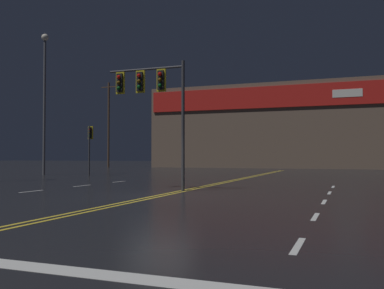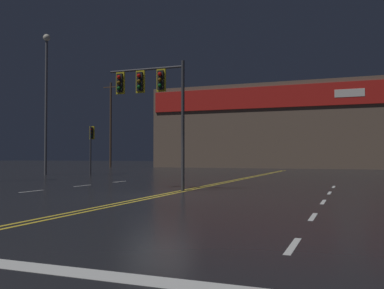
% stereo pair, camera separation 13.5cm
% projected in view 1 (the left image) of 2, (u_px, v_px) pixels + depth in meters
% --- Properties ---
extents(ground_plane, '(200.00, 200.00, 0.00)m').
position_uv_depth(ground_plane, '(159.00, 196.00, 15.83)').
color(ground_plane, black).
extents(road_markings, '(17.43, 60.00, 0.01)m').
position_uv_depth(road_markings, '(167.00, 203.00, 13.37)').
color(road_markings, gold).
rests_on(road_markings, ground).
extents(traffic_signal_median, '(3.64, 0.36, 5.57)m').
position_uv_depth(traffic_signal_median, '(150.00, 91.00, 18.79)').
color(traffic_signal_median, '#38383D').
rests_on(traffic_signal_median, ground).
extents(traffic_signal_corner_northwest, '(0.42, 0.36, 3.76)m').
position_uv_depth(traffic_signal_corner_northwest, '(90.00, 139.00, 32.50)').
color(traffic_signal_corner_northwest, '#38383D').
rests_on(traffic_signal_corner_northwest, ground).
extents(streetlight_median_approach, '(0.56, 0.56, 11.20)m').
position_uv_depth(streetlight_median_approach, '(45.00, 87.00, 33.84)').
color(streetlight_median_approach, '#59595E').
rests_on(streetlight_median_approach, ground).
extents(building_backdrop, '(36.24, 10.23, 10.38)m').
position_uv_depth(building_backdrop, '(296.00, 127.00, 54.96)').
color(building_backdrop, brown).
rests_on(building_backdrop, ground).
extents(utility_pole_row, '(47.75, 0.26, 12.70)m').
position_uv_depth(utility_pole_row, '(294.00, 114.00, 48.06)').
color(utility_pole_row, '#4C3828').
rests_on(utility_pole_row, ground).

